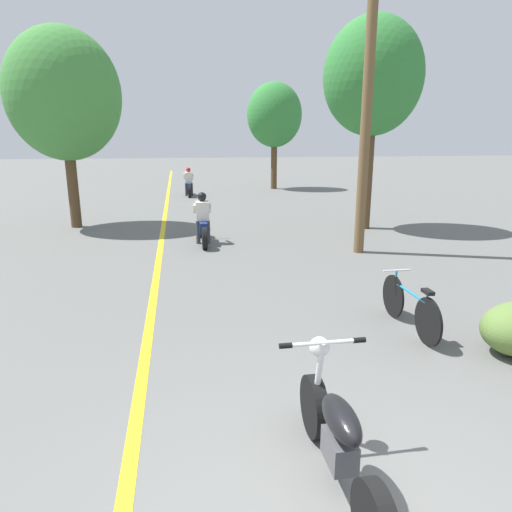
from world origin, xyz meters
name	(u,v)px	position (x,y,z in m)	size (l,w,h in m)	color
lane_stripe_center	(164,223)	(-1.70, 12.55, 0.00)	(0.14, 48.00, 0.01)	yellow
utility_pole	(368,87)	(3.12, 7.89, 3.82)	(1.10, 0.24, 7.45)	brown
roadside_tree_right_near	(373,78)	(4.45, 10.74, 4.38)	(2.89, 2.60, 6.08)	#513A23
roadside_tree_right_far	(274,115)	(3.94, 22.00, 3.82)	(2.88, 2.59, 5.51)	#513A23
roadside_tree_left	(64,95)	(-4.38, 12.43, 3.92)	(3.30, 2.97, 5.83)	#513A23
motorcycle_foreground	(338,438)	(-0.01, 0.59, 0.42)	(0.77, 1.97, 1.05)	black
motorcycle_rider_lead	(203,224)	(-0.59, 9.51, 0.52)	(0.50, 1.99, 1.35)	black
motorcycle_rider_far	(189,185)	(-0.68, 19.68, 0.50)	(0.50, 1.93, 1.34)	black
bicycle_parked	(410,306)	(2.07, 3.35, 0.36)	(0.44, 1.71, 0.78)	black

